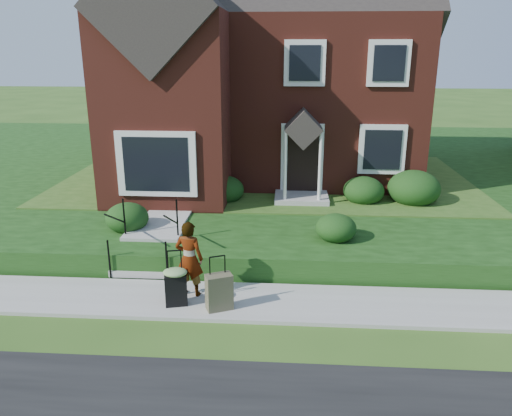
# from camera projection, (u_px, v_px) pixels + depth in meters

# --- Properties ---
(ground) EXTENTS (120.00, 120.00, 0.00)m
(ground) POSITION_uv_depth(u_px,v_px,m) (247.00, 304.00, 10.25)
(ground) COLOR #2D5119
(ground) RESTS_ON ground
(sidewalk) EXTENTS (60.00, 1.60, 0.08)m
(sidewalk) POSITION_uv_depth(u_px,v_px,m) (247.00, 302.00, 10.24)
(sidewalk) COLOR #9E9B93
(sidewalk) RESTS_ON ground
(terrace) EXTENTS (44.00, 20.00, 0.60)m
(terrace) POSITION_uv_depth(u_px,v_px,m) (368.00, 170.00, 20.26)
(terrace) COLOR #16370F
(terrace) RESTS_ON ground
(walkway) EXTENTS (1.20, 6.00, 0.06)m
(walkway) POSITION_uv_depth(u_px,v_px,m) (178.00, 201.00, 14.97)
(walkway) COLOR #9E9B93
(walkway) RESTS_ON terrace
(main_house) EXTENTS (10.40, 10.20, 9.40)m
(main_house) POSITION_uv_depth(u_px,v_px,m) (263.00, 41.00, 17.79)
(main_house) COLOR maroon
(main_house) RESTS_ON terrace
(front_steps) EXTENTS (1.40, 2.02, 1.50)m
(front_steps) POSITION_uv_depth(u_px,v_px,m) (150.00, 245.00, 12.02)
(front_steps) COLOR #9E9B93
(front_steps) RESTS_ON ground
(foundation_shrubs) EXTENTS (9.87, 4.48, 1.08)m
(foundation_shrubs) POSITION_uv_depth(u_px,v_px,m) (288.00, 192.00, 14.42)
(foundation_shrubs) COLOR #133811
(foundation_shrubs) RESTS_ON terrace
(woman) EXTENTS (0.64, 0.48, 1.61)m
(woman) POSITION_uv_depth(u_px,v_px,m) (189.00, 259.00, 10.23)
(woman) COLOR #999999
(woman) RESTS_ON sidewalk
(suitcase_black) EXTENTS (0.56, 0.50, 1.16)m
(suitcase_black) POSITION_uv_depth(u_px,v_px,m) (176.00, 284.00, 9.91)
(suitcase_black) COLOR black
(suitcase_black) RESTS_ON sidewalk
(suitcase_olive) EXTENTS (0.58, 0.47, 1.10)m
(suitcase_olive) POSITION_uv_depth(u_px,v_px,m) (219.00, 292.00, 9.78)
(suitcase_olive) COLOR brown
(suitcase_olive) RESTS_ON sidewalk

